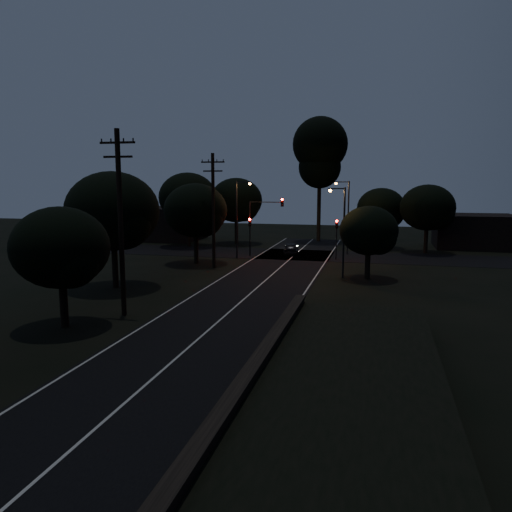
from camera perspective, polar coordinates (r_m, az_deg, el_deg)
The scene contains 23 objects.
ground at distance 16.53m, azimuth -21.80°, elevation -21.12°, with size 160.00×160.00×0.00m, color black.
road_surface at distance 44.26m, azimuth 2.20°, elevation -1.85°, with size 60.00×70.00×0.03m.
retaining_wall at distance 16.33m, azimuth 9.29°, elevation -18.52°, with size 6.93×26.00×1.60m.
utility_pole_mid at distance 30.42m, azimuth -15.23°, elevation 3.98°, with size 2.20×0.30×11.00m.
utility_pole_far at distance 46.01m, azimuth -4.91°, elevation 5.40°, with size 2.20×0.30×10.50m.
tree_left_b at distance 28.91m, azimuth -21.25°, elevation 0.65°, with size 5.25×5.25×6.67m.
tree_left_c at distance 38.47m, azimuth -15.85°, elevation 4.73°, with size 6.92×6.92×8.74m.
tree_left_d at distance 48.57m, azimuth -6.75°, elevation 5.03°, with size 6.15×6.15×7.80m.
tree_far_nw at distance 63.88m, azimuth -2.11°, elevation 6.27°, with size 6.63×6.63×8.40m.
tree_far_w at distance 61.66m, azimuth -7.63°, elevation 6.52°, with size 7.09×7.09×9.03m.
tree_far_ne at distance 61.50m, azimuth 14.29°, elevation 5.19°, with size 5.69×5.69×7.19m.
tree_far_e at distance 58.74m, azimuth 19.22°, elevation 5.11°, with size 6.02×6.02×7.64m.
tree_right_a at distance 41.63m, azimuth 12.98°, elevation 2.69°, with size 4.74×4.74×6.03m.
tall_pine at distance 67.07m, azimuth 7.32°, elevation 11.73°, with size 7.18×7.18×16.32m.
building_left at distance 69.96m, azimuth -10.51°, elevation 3.67°, with size 10.00×8.00×4.40m, color black.
building_right at distance 65.77m, azimuth 23.64°, elevation 2.62°, with size 9.00×7.00×4.00m, color black.
signal_left at distance 53.46m, azimuth -0.70°, elevation 3.02°, with size 0.28×0.35×4.10m.
signal_right at distance 51.93m, azimuth 9.19°, elevation 2.75°, with size 0.28×0.35×4.10m.
signal_mast at distance 52.94m, azimuth 1.07°, elevation 4.60°, with size 3.70×0.35×6.25m.
streetlight_a at distance 51.58m, azimuth -2.02°, elevation 4.82°, with size 1.66×0.26×8.00m.
streetlight_b at distance 55.73m, azimuth 10.30°, elevation 4.97°, with size 1.66×0.26×8.00m.
streetlight_c at distance 41.78m, azimuth 9.79°, elevation 3.42°, with size 1.46×0.26×7.50m.
car at distance 54.86m, azimuth 4.03°, elevation 0.85°, with size 1.54×3.83×1.31m, color black.
Camera 1 is at (8.73, -11.52, 8.03)m, focal length 35.00 mm.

